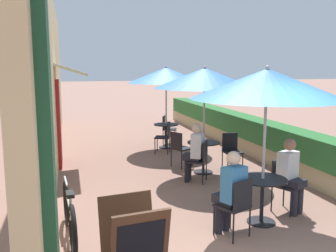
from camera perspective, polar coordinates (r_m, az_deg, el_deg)
The scene contains 21 objects.
cafe_facade_wall at distance 10.01m, azimuth -17.37°, elevation 6.78°, with size 0.98×14.01×4.20m.
planter_hedge at distance 11.33m, azimuth 10.85°, elevation -0.66°, with size 0.60×13.01×1.01m.
patio_table_near at distance 6.04m, azimuth 14.18°, elevation -9.63°, with size 0.74×0.74×0.72m.
patio_umbrella_near at distance 5.74m, azimuth 14.82°, elevation 6.22°, with size 2.28×2.28×2.43m.
cafe_chair_near_left at distance 5.46m, azimuth 10.40°, elevation -11.46°, with size 0.53×0.53×0.87m.
seated_patron_near_left at distance 5.47m, azimuth 9.54°, elevation -9.50°, with size 0.46×0.50×1.25m.
cafe_chair_near_right at distance 6.65m, azimuth 17.25°, elevation -7.97°, with size 0.53×0.53×0.87m.
seated_patron_near_right at distance 6.54m, azimuth 18.15°, elevation -6.73°, with size 0.46×0.50×1.25m.
patio_table_mid at distance 8.60m, azimuth 5.43°, elevation -3.80°, with size 0.74×0.74×0.72m.
patio_umbrella_mid at distance 8.39m, azimuth 5.60°, elevation 7.28°, with size 2.28×2.28×2.43m.
cafe_chair_mid_left at distance 7.91m, azimuth 4.88°, elevation -4.88°, with size 0.55×0.55×0.87m.
seated_patron_mid_left at distance 7.89m, azimuth 4.11°, elevation -3.63°, with size 0.51×0.49×1.25m.
cafe_chair_mid_right at distance 8.91m, azimuth 9.64°, elevation -3.39°, with size 0.42×0.42×0.87m.
cafe_chair_mid_back at distance 9.02m, azimuth 1.76°, elevation -3.10°, with size 0.54×0.54×0.87m.
patio_table_far at distance 11.19m, azimuth -0.28°, elevation -0.76°, with size 0.74×0.74×0.72m.
patio_umbrella_far at distance 11.02m, azimuth -0.28°, elevation 7.74°, with size 2.28×2.28×2.43m.
cafe_chair_far_left at distance 10.48m, azimuth -0.45°, elevation -1.38°, with size 0.53×0.53×0.87m.
cafe_chair_far_right at distance 11.89m, azimuth -0.12°, elevation -0.14°, with size 0.53×0.53×0.87m.
coffee_cup_far at distance 11.05m, azimuth 0.08°, elevation 0.45°, with size 0.07×0.07×0.09m.
bicycle_leaning at distance 5.55m, azimuth -14.78°, elevation -12.99°, with size 0.19×1.75×0.79m.
menu_board at distance 4.16m, azimuth -5.29°, elevation -18.25°, with size 0.68×0.71×1.04m.
Camera 1 is at (-2.16, -3.13, 2.42)m, focal length 40.00 mm.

